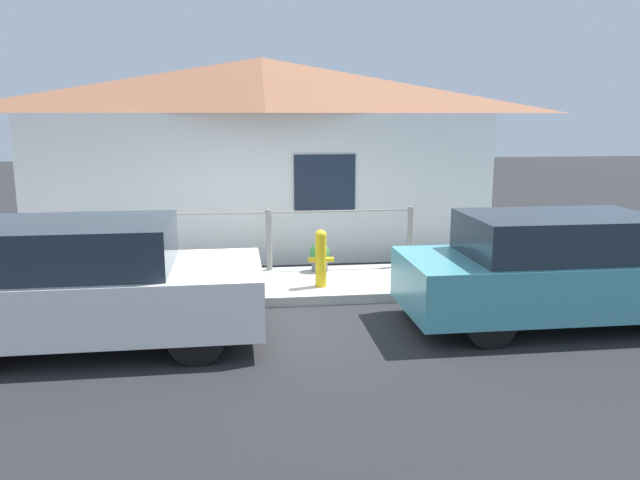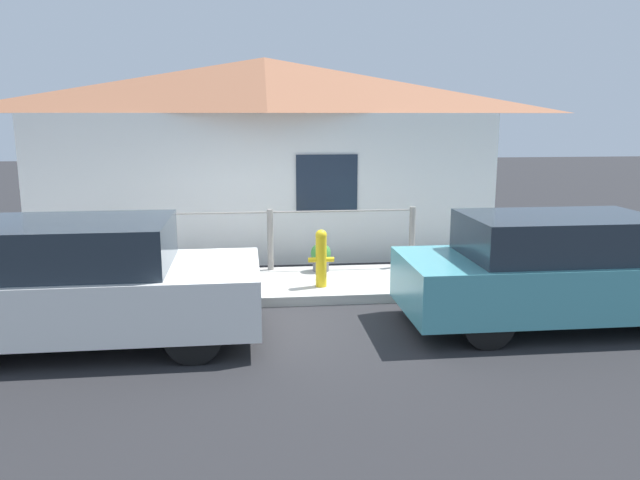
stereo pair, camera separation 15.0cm
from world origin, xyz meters
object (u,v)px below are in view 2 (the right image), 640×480
(car_left, at_px, (88,283))
(fire_hydrant, at_px, (321,257))
(car_right, at_px, (565,271))
(potted_plant_near_hydrant, at_px, (321,256))

(car_left, distance_m, fire_hydrant, 3.40)
(car_right, xyz_separation_m, fire_hydrant, (-2.96, 1.67, -0.12))
(car_left, height_order, car_right, car_left)
(car_left, height_order, fire_hydrant, car_left)
(fire_hydrant, bearing_deg, potted_plant_near_hydrant, 83.75)
(fire_hydrant, distance_m, potted_plant_near_hydrant, 0.96)
(car_left, relative_size, fire_hydrant, 4.53)
(car_left, relative_size, potted_plant_near_hydrant, 8.41)
(potted_plant_near_hydrant, bearing_deg, car_right, -42.27)
(car_left, distance_m, potted_plant_near_hydrant, 4.03)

